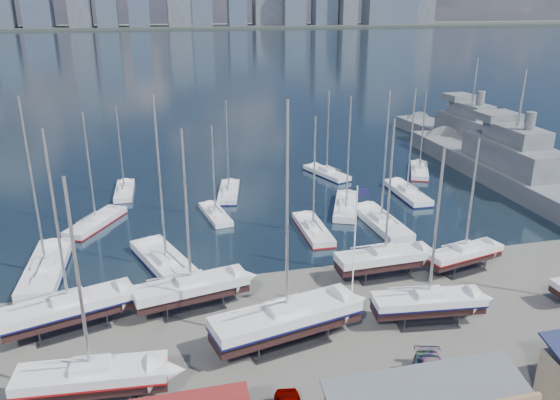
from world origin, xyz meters
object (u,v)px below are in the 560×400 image
object	(u,v)px
sailboat_cradle_0	(69,308)
naval_ship_west	(468,139)
naval_ship_east	(510,173)
flagpole	(355,245)

from	to	relation	value
sailboat_cradle_0	naval_ship_west	world-z (taller)	sailboat_cradle_0
naval_ship_east	flagpole	bearing A→B (deg)	129.86
sailboat_cradle_0	flagpole	bearing A→B (deg)	-26.04
sailboat_cradle_0	naval_ship_east	size ratio (longest dim) A/B	0.34
naval_ship_west	flagpole	bearing A→B (deg)	135.42
sailboat_cradle_0	flagpole	world-z (taller)	sailboat_cradle_0
sailboat_cradle_0	naval_ship_east	distance (m)	64.02
naval_ship_west	flagpole	size ratio (longest dim) A/B	3.51
naval_ship_east	flagpole	size ratio (longest dim) A/B	4.19
flagpole	naval_ship_east	bearing A→B (deg)	38.87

